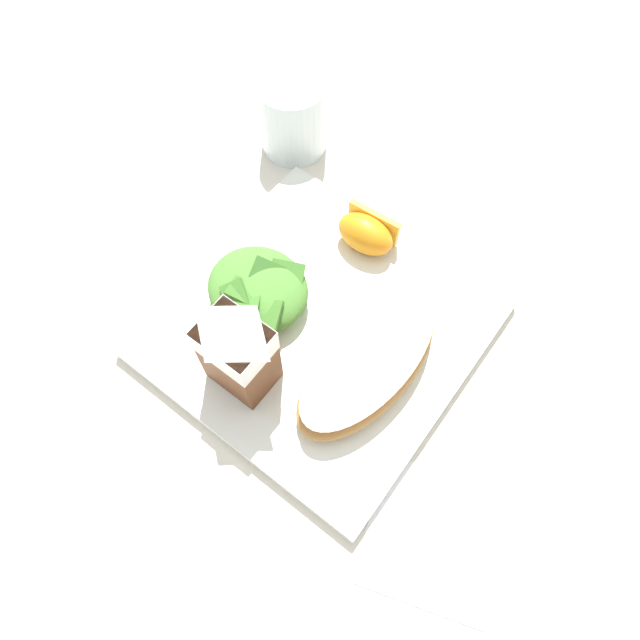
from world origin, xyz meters
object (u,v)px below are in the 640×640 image
(cheesy_pizza_bread, at_px, (368,364))
(orange_wedge_front, at_px, (366,233))
(green_salad_pile, at_px, (258,289))
(paper_napkin, at_px, (433,537))
(white_plate, at_px, (320,328))
(milk_carton, at_px, (237,349))
(drinking_clear_cup, at_px, (293,116))

(cheesy_pizza_bread, xyz_separation_m, orange_wedge_front, (0.08, -0.11, 0.00))
(cheesy_pizza_bread, relative_size, orange_wedge_front, 2.83)
(green_salad_pile, bearing_deg, paper_napkin, 162.31)
(white_plate, relative_size, cheesy_pizza_bread, 1.60)
(green_salad_pile, relative_size, orange_wedge_front, 1.61)
(paper_napkin, bearing_deg, orange_wedge_front, -43.13)
(milk_carton, bearing_deg, green_salad_pile, -60.16)
(orange_wedge_front, relative_size, paper_napkin, 0.56)
(green_salad_pile, bearing_deg, white_plate, -167.99)
(white_plate, distance_m, milk_carton, 0.11)
(milk_carton, bearing_deg, white_plate, -106.37)
(cheesy_pizza_bread, bearing_deg, white_plate, -11.38)
(white_plate, height_order, green_salad_pile, green_salad_pile)
(green_salad_pile, height_order, milk_carton, milk_carton)
(cheesy_pizza_bread, distance_m, paper_napkin, 0.16)
(milk_carton, relative_size, drinking_clear_cup, 1.27)
(cheesy_pizza_bread, height_order, green_salad_pile, green_salad_pile)
(green_salad_pile, bearing_deg, orange_wedge_front, -111.25)
(white_plate, xyz_separation_m, cheesy_pizza_bread, (-0.06, 0.01, 0.03))
(orange_wedge_front, bearing_deg, milk_carton, 88.36)
(white_plate, bearing_deg, cheesy_pizza_bread, 168.62)
(cheesy_pizza_bread, distance_m, milk_carton, 0.12)
(cheesy_pizza_bread, bearing_deg, paper_napkin, 147.25)
(milk_carton, bearing_deg, drinking_clear_cup, -60.45)
(cheesy_pizza_bread, distance_m, green_salad_pile, 0.13)
(white_plate, height_order, cheesy_pizza_bread, cheesy_pizza_bread)
(drinking_clear_cup, bearing_deg, green_salad_pile, 119.44)
(white_plate, xyz_separation_m, drinking_clear_cup, (0.17, -0.18, 0.04))
(green_salad_pile, relative_size, paper_napkin, 0.91)
(orange_wedge_front, xyz_separation_m, drinking_clear_cup, (0.15, -0.07, 0.01))
(paper_napkin, height_order, drinking_clear_cup, drinking_clear_cup)
(cheesy_pizza_bread, relative_size, green_salad_pile, 1.75)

